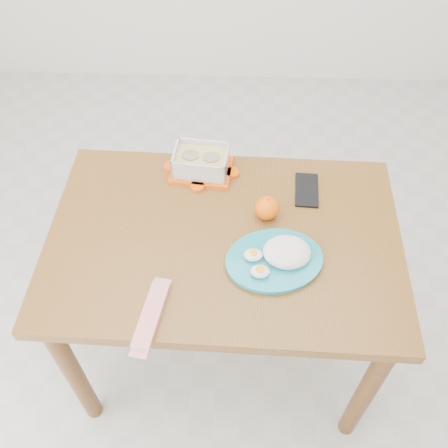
{
  "coord_description": "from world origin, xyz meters",
  "views": [
    {
      "loc": [
        0.06,
        -1.14,
        1.95
      ],
      "look_at": [
        0.03,
        -0.2,
        0.81
      ],
      "focal_mm": 40.0,
      "sensor_mm": 36.0,
      "label": 1
    }
  ],
  "objects_px": {
    "rice_plate": "(278,256)",
    "smartphone": "(307,190)",
    "dining_table": "(224,258)",
    "food_container": "(201,162)",
    "orange_fruit": "(267,208)"
  },
  "relations": [
    {
      "from": "dining_table",
      "to": "smartphone",
      "type": "distance_m",
      "value": 0.35
    },
    {
      "from": "dining_table",
      "to": "food_container",
      "type": "xyz_separation_m",
      "value": [
        -0.09,
        0.28,
        0.15
      ]
    },
    {
      "from": "orange_fruit",
      "to": "rice_plate",
      "type": "relative_size",
      "value": 0.22
    },
    {
      "from": "orange_fruit",
      "to": "smartphone",
      "type": "xyz_separation_m",
      "value": [
        0.14,
        0.11,
        -0.03
      ]
    },
    {
      "from": "dining_table",
      "to": "rice_plate",
      "type": "height_order",
      "value": "rice_plate"
    },
    {
      "from": "food_container",
      "to": "smartphone",
      "type": "bearing_deg",
      "value": -6.76
    },
    {
      "from": "rice_plate",
      "to": "smartphone",
      "type": "bearing_deg",
      "value": 56.8
    },
    {
      "from": "rice_plate",
      "to": "food_container",
      "type": "bearing_deg",
      "value": 110.75
    },
    {
      "from": "food_container",
      "to": "smartphone",
      "type": "relative_size",
      "value": 1.46
    },
    {
      "from": "food_container",
      "to": "orange_fruit",
      "type": "relative_size",
      "value": 2.87
    },
    {
      "from": "food_container",
      "to": "smartphone",
      "type": "height_order",
      "value": "food_container"
    },
    {
      "from": "dining_table",
      "to": "orange_fruit",
      "type": "distance_m",
      "value": 0.22
    },
    {
      "from": "dining_table",
      "to": "food_container",
      "type": "distance_m",
      "value": 0.33
    },
    {
      "from": "orange_fruit",
      "to": "food_container",
      "type": "bearing_deg",
      "value": 138.32
    },
    {
      "from": "dining_table",
      "to": "rice_plate",
      "type": "distance_m",
      "value": 0.23
    }
  ]
}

